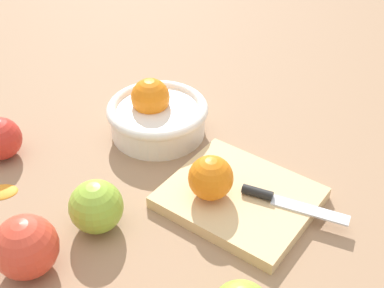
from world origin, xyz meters
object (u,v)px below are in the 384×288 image
(cutting_board, at_px, (239,198))
(apple_front_left, at_px, (0,139))
(bowl, at_px, (157,115))
(apple_front_center_2, at_px, (96,207))
(knife, at_px, (280,200))
(apple_front_center, at_px, (26,247))
(orange_on_board, at_px, (211,178))

(cutting_board, height_order, apple_front_left, apple_front_left)
(bowl, height_order, apple_front_center_2, bowl)
(knife, distance_m, apple_front_left, 0.46)
(cutting_board, relative_size, apple_front_center, 2.51)
(apple_front_center, height_order, apple_front_center_2, apple_front_center)
(cutting_board, bearing_deg, apple_front_center_2, -124.91)
(orange_on_board, height_order, knife, orange_on_board)
(apple_front_left, xyz_separation_m, apple_front_center, (0.23, -0.10, 0.01))
(knife, xyz_separation_m, apple_front_center_2, (-0.17, -0.19, 0.01))
(knife, distance_m, apple_front_center, 0.35)
(cutting_board, xyz_separation_m, apple_front_left, (-0.36, -0.17, 0.03))
(cutting_board, relative_size, apple_front_center_2, 2.76)
(apple_front_left, bearing_deg, bowl, 56.93)
(apple_front_left, bearing_deg, apple_front_center_2, 0.65)
(orange_on_board, distance_m, knife, 0.10)
(knife, bearing_deg, apple_front_center, -120.92)
(knife, distance_m, apple_front_center_2, 0.26)
(apple_front_left, height_order, apple_front_center_2, apple_front_center_2)
(bowl, xyz_separation_m, apple_front_left, (-0.14, -0.22, -0.00))
(knife, bearing_deg, orange_on_board, -147.16)
(cutting_board, bearing_deg, knife, 22.68)
(cutting_board, relative_size, knife, 1.37)
(cutting_board, xyz_separation_m, orange_on_board, (-0.03, -0.03, 0.04))
(knife, bearing_deg, apple_front_left, -154.67)
(bowl, xyz_separation_m, knife, (0.27, -0.02, -0.01))
(cutting_board, height_order, knife, knife)
(bowl, distance_m, knife, 0.27)
(knife, relative_size, apple_front_center_2, 2.01)
(apple_front_center_2, bearing_deg, knife, 48.12)
(cutting_board, distance_m, orange_on_board, 0.06)
(bowl, relative_size, apple_front_center_2, 2.30)
(bowl, distance_m, apple_front_left, 0.26)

